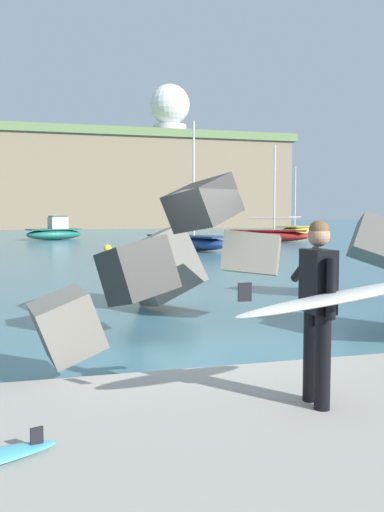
{
  "coord_description": "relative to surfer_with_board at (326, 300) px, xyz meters",
  "views": [
    {
      "loc": [
        -2.07,
        -7.87,
        2.07
      ],
      "look_at": [
        0.2,
        0.5,
        1.4
      ],
      "focal_mm": 37.72,
      "sensor_mm": 36.0,
      "label": 1
    }
  ],
  "objects": [
    {
      "name": "breakwater_jetty",
      "position": [
        0.93,
        4.54,
        -0.0
      ],
      "size": [
        27.77,
        6.45,
        2.89
      ],
      "color": "gray",
      "rests_on": "ground"
    },
    {
      "name": "radar_dome",
      "position": [
        18.77,
        88.82,
        18.87
      ],
      "size": [
        7.03,
        7.03,
        10.0
      ],
      "color": "silver",
      "rests_on": "headland_bluff"
    },
    {
      "name": "boat_mid_left",
      "position": [
        13.91,
        33.79,
        -0.76
      ],
      "size": [
        6.25,
        4.54,
        7.33
      ],
      "color": "maroon",
      "rests_on": "ground"
    },
    {
      "name": "boat_near_left",
      "position": [
        5.46,
        25.67,
        -0.77
      ],
      "size": [
        4.44,
        6.19,
        7.35
      ],
      "color": "navy",
      "rests_on": "ground"
    },
    {
      "name": "boat_near_centre",
      "position": [
        -1.83,
        41.11,
        -0.63
      ],
      "size": [
        4.95,
        3.28,
        2.0
      ],
      "color": "#1E6656",
      "rests_on": "ground"
    },
    {
      "name": "boat_mid_centre",
      "position": [
        20.93,
        43.22,
        -0.73
      ],
      "size": [
        5.28,
        4.98,
        6.62
      ],
      "color": "#EAC64C",
      "rests_on": "ground"
    },
    {
      "name": "surfer_with_board",
      "position": [
        0.0,
        0.0,
        0.0
      ],
      "size": [
        2.1,
        1.16,
        1.78
      ],
      "color": "black",
      "rests_on": "walkway_path"
    },
    {
      "name": "headland_bluff",
      "position": [
        -4.31,
        92.51,
        6.14
      ],
      "size": [
        80.62,
        37.56,
        14.79
      ],
      "color": "#847056",
      "rests_on": "ground"
    },
    {
      "name": "mooring_buoy_middle",
      "position": [
        0.73,
        25.19,
        -1.06
      ],
      "size": [
        0.44,
        0.44,
        0.44
      ],
      "color": "yellow",
      "rests_on": "ground"
    },
    {
      "name": "walkway_path",
      "position": [
        -0.44,
        -0.58,
        -1.16
      ],
      "size": [
        48.0,
        4.4,
        0.24
      ],
      "primitive_type": "cube",
      "color": "#9E998E",
      "rests_on": "ground"
    },
    {
      "name": "ground_plane",
      "position": [
        -0.44,
        3.42,
        -1.28
      ],
      "size": [
        400.0,
        400.0,
        0.0
      ],
      "primitive_type": "plane",
      "color": "#42707F"
    }
  ]
}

